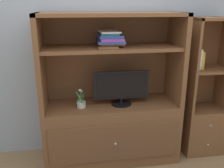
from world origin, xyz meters
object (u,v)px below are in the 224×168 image
tv_monitor (122,87)px  magazine_stack (110,39)px  bookshelf_tall (203,110)px  upright_book_row (198,58)px  media_console (111,116)px  potted_plant (81,104)px

tv_monitor → magazine_stack: size_ratio=1.80×
bookshelf_tall → upright_book_row: 0.67m
tv_monitor → magazine_stack: magazine_stack is taller
media_console → upright_book_row: 1.19m
bookshelf_tall → upright_book_row: size_ratio=5.93×
magazine_stack → upright_book_row: (1.01, -0.00, -0.24)m
potted_plant → bookshelf_tall: 1.50m
potted_plant → magazine_stack: (0.33, 0.06, 0.69)m
potted_plant → magazine_stack: magazine_stack is taller
media_console → tv_monitor: 0.38m
tv_monitor → media_console: bearing=159.3°
potted_plant → magazine_stack: size_ratio=0.63×
magazine_stack → upright_book_row: bearing=-0.2°
bookshelf_tall → media_console: bearing=-179.8°
magazine_stack → potted_plant: bearing=-169.7°
potted_plant → bookshelf_tall: size_ratio=0.13×
potted_plant → tv_monitor: bearing=2.6°
tv_monitor → magazine_stack: 0.54m
magazine_stack → bookshelf_tall: size_ratio=0.21×
tv_monitor → upright_book_row: (0.89, 0.03, 0.29)m
upright_book_row → tv_monitor: bearing=-177.8°
potted_plant → bookshelf_tall: (1.48, 0.07, -0.21)m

